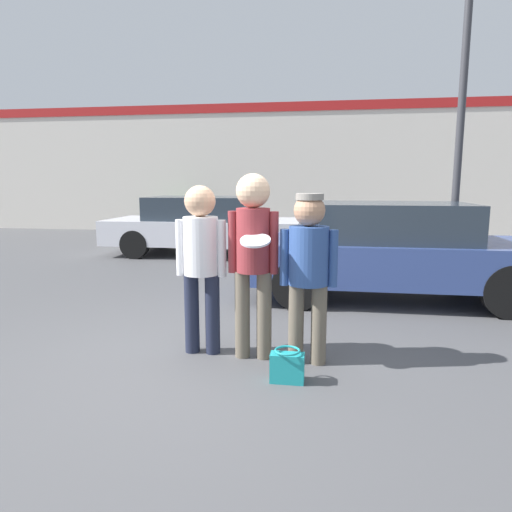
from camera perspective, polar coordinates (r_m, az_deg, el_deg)
ground_plane at (r=4.76m, az=-5.23°, el=-12.44°), size 56.00×56.00×0.00m
storefront_building at (r=15.91m, az=5.03°, el=10.90°), size 24.00×0.22×4.39m
person_left at (r=4.63m, az=-6.89°, el=0.18°), size 0.52×0.35×1.72m
person_middle_with_frisbee at (r=4.45m, az=-0.36°, el=0.91°), size 0.50×0.55×1.84m
person_right at (r=4.36m, az=6.58°, el=-0.86°), size 0.55×0.38×1.65m
parked_car_near at (r=7.13m, az=16.59°, el=0.68°), size 4.43×1.82×1.45m
parked_car_far at (r=11.18m, az=-6.56°, el=3.84°), size 4.66×1.93×1.40m
street_lamp at (r=8.40m, az=26.25°, el=21.31°), size 1.32×0.35×5.95m
shrub at (r=16.03m, az=-9.46°, el=4.65°), size 1.02×1.02×1.02m
handbag at (r=4.15m, az=3.92°, el=-13.60°), size 0.30×0.23×0.30m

